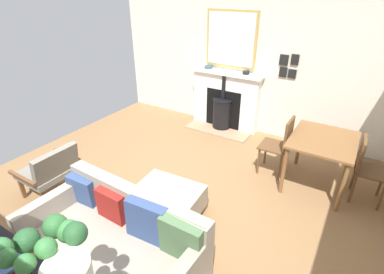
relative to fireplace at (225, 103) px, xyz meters
name	(u,v)px	position (x,y,z in m)	size (l,w,h in m)	color
ground_plane	(158,202)	(2.51, 0.28, -0.49)	(5.44, 5.26, 0.01)	olive
wall_left	(246,57)	(-0.21, 0.28, 0.87)	(0.12, 5.26, 2.72)	silver
fireplace	(225,103)	(0.00, 0.00, 0.00)	(0.61, 1.39, 1.11)	#9E7A5B
mirror_over_mantel	(231,39)	(-0.12, 0.00, 1.17)	(0.04, 0.96, 0.98)	tan
mantel_bowl_near	(208,67)	(-0.03, -0.39, 0.64)	(0.16, 0.16, 0.05)	#334C56
mantel_bowl_far	(246,73)	(-0.03, 0.37, 0.65)	(0.13, 0.13, 0.05)	black
sofa	(115,245)	(3.53, 0.58, -0.14)	(0.95, 1.74, 0.81)	#B2B2B7
ottoman	(169,198)	(2.60, 0.53, -0.26)	(0.60, 0.81, 0.38)	#B2B2B7
armchair_accent	(50,169)	(3.11, -0.96, -0.07)	(0.68, 0.60, 0.75)	brown
potted_plant	(46,250)	(4.22, 0.82, 0.62)	(0.49, 0.43, 0.59)	#4C4C51
book_stack	(12,263)	(4.28, 0.38, 0.27)	(0.28, 0.21, 0.07)	#B23833
dining_table	(322,145)	(1.05, 1.93, 0.14)	(0.96, 0.81, 0.73)	brown
dining_chair_near_fireplace	(281,142)	(1.05, 1.40, 0.03)	(0.40, 0.40, 0.90)	brown
dining_chair_by_back_wall	(366,165)	(1.05, 2.47, 0.02)	(0.42, 0.42, 0.86)	brown
photo_gallery_row	(288,66)	(-0.13, 1.05, 0.83)	(0.02, 0.31, 0.40)	black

